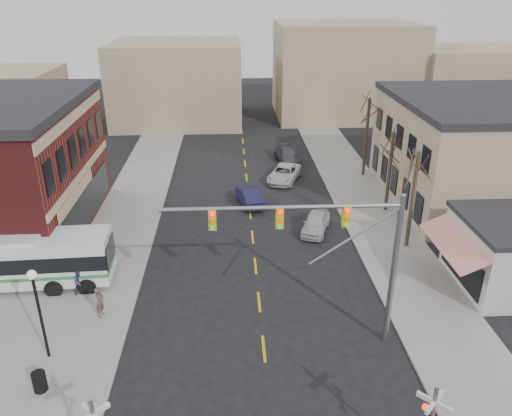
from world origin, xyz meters
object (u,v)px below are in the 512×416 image
at_px(street_lamp, 37,297).
at_px(car_b, 249,196).
at_px(car_c, 284,174).
at_px(trash_bin, 40,382).
at_px(car_a, 316,223).
at_px(car_d, 288,156).
at_px(pedestrian_near, 100,302).
at_px(pedestrian_far, 80,281).
at_px(traffic_signal_mast, 334,240).
at_px(transit_bus, 1,260).

height_order(street_lamp, car_b, street_lamp).
bearing_deg(car_c, trash_bin, -96.28).
distance_m(trash_bin, car_c, 28.75).
bearing_deg(car_a, street_lamp, -119.59).
xyz_separation_m(car_a, car_d, (-0.29, 15.60, -0.01)).
relative_size(pedestrian_near, pedestrian_far, 1.12).
bearing_deg(traffic_signal_mast, pedestrian_near, 167.48).
relative_size(car_d, pedestrian_far, 3.01).
distance_m(street_lamp, car_c, 27.13).
relative_size(transit_bus, car_b, 2.92).
height_order(car_d, pedestrian_near, pedestrian_near).
relative_size(trash_bin, pedestrian_near, 0.55).
height_order(transit_bus, car_c, transit_bus).
bearing_deg(car_b, car_a, 120.16).
xyz_separation_m(car_a, pedestrian_far, (-14.92, -7.36, 0.21)).
bearing_deg(car_c, street_lamp, -99.22).
bearing_deg(traffic_signal_mast, car_d, 87.72).
bearing_deg(car_b, pedestrian_near, 48.45).
bearing_deg(trash_bin, car_a, 45.62).
relative_size(car_b, car_d, 0.92).
distance_m(street_lamp, car_b, 20.96).
bearing_deg(trash_bin, transit_bus, 119.39).
bearing_deg(car_a, pedestrian_far, -133.61).
distance_m(traffic_signal_mast, car_c, 23.23).
relative_size(transit_bus, pedestrian_near, 7.23).
bearing_deg(traffic_signal_mast, trash_bin, -168.38).
distance_m(traffic_signal_mast, street_lamp, 13.85).
xyz_separation_m(car_a, car_c, (-1.19, 10.40, -0.00)).
bearing_deg(car_d, car_c, -110.63).
height_order(traffic_signal_mast, car_a, traffic_signal_mast).
bearing_deg(pedestrian_near, transit_bus, 71.88).
distance_m(trash_bin, car_b, 22.56).
bearing_deg(car_a, pedestrian_near, -123.82).
distance_m(transit_bus, pedestrian_far, 4.89).
relative_size(street_lamp, pedestrian_near, 2.74).
bearing_deg(transit_bus, pedestrian_near, -27.98).
xyz_separation_m(car_c, pedestrian_near, (-12.04, -20.03, 0.31)).
xyz_separation_m(street_lamp, car_c, (13.86, 23.16, -2.82)).
height_order(transit_bus, car_a, transit_bus).
xyz_separation_m(street_lamp, car_d, (14.76, 28.36, -2.82)).
distance_m(car_c, pedestrian_far, 22.45).
relative_size(trash_bin, car_c, 0.19).
xyz_separation_m(traffic_signal_mast, car_a, (1.40, 12.26, -5.10)).
bearing_deg(pedestrian_far, car_a, -13.48).
relative_size(street_lamp, car_b, 1.11).
xyz_separation_m(street_lamp, pedestrian_far, (0.14, 5.39, -2.60)).
relative_size(trash_bin, car_a, 0.24).
relative_size(transit_bus, pedestrian_far, 8.10).
bearing_deg(pedestrian_near, traffic_signal_mast, -92.66).
height_order(car_c, car_d, car_c).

